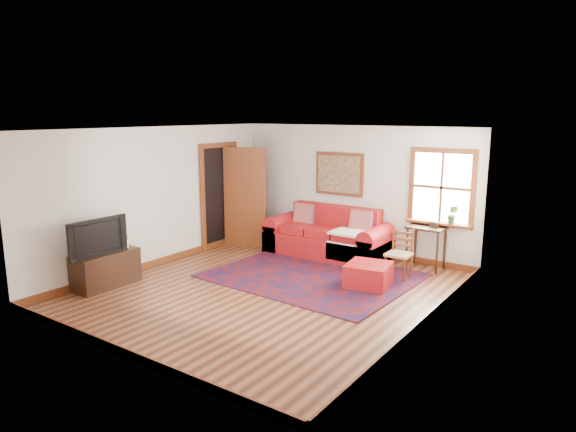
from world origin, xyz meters
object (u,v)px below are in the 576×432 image
Objects in this scene: media_cabinet at (106,269)px; side_table at (427,233)px; red_leather_sofa at (329,240)px; red_ottoman at (369,275)px; ladder_back_chair at (400,252)px.

side_table is at bearing 44.95° from media_cabinet.
red_leather_sofa reaches higher than red_ottoman.
media_cabinet is at bearing -140.00° from ladder_back_chair.
ladder_back_chair reaches higher than side_table.
red_leather_sofa is at bearing 130.93° from red_ottoman.
media_cabinet reaches higher than red_ottoman.
red_ottoman is 0.64× the size of media_cabinet.
red_ottoman is at bearing -108.30° from ladder_back_chair.
media_cabinet is (-3.85, -3.85, -0.37)m from side_table.
side_table is (0.40, 1.45, 0.46)m from red_ottoman.
side_table is at bearing 77.27° from ladder_back_chair.
side_table is 0.92× the size of ladder_back_chair.
media_cabinet is (-3.68, -3.09, -0.17)m from ladder_back_chair.
ladder_back_chair is at bearing 40.00° from media_cabinet.
ladder_back_chair is at bearing 62.51° from red_ottoman.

